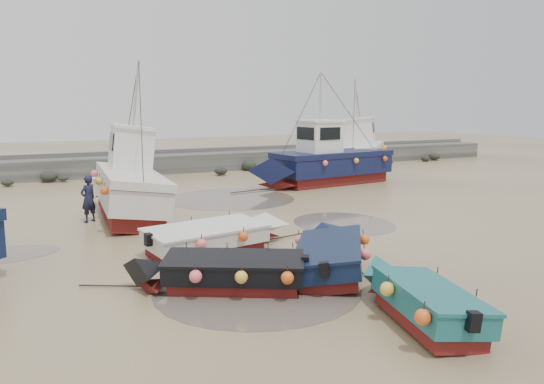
{
  "coord_description": "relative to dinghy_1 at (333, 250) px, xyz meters",
  "views": [
    {
      "loc": [
        -7.05,
        -12.85,
        4.4
      ],
      "look_at": [
        1.19,
        3.72,
        1.4
      ],
      "focal_mm": 35.0,
      "sensor_mm": 36.0,
      "label": 1
    }
  ],
  "objects": [
    {
      "name": "dinghy_5",
      "position": [
        -2.17,
        3.18,
        0.0
      ],
      "size": [
        5.92,
        2.55,
        1.43
      ],
      "rotation": [
        0.0,
        0.0,
        -1.38
      ],
      "color": "maroon",
      "rests_on": "ground"
    },
    {
      "name": "seawall",
      "position": [
        -0.57,
        23.12,
        0.08
      ],
      "size": [
        60.0,
        4.92,
        1.5
      ],
      "color": "#63635F",
      "rests_on": "ground"
    },
    {
      "name": "ground",
      "position": [
        -0.62,
        1.13,
        -0.55
      ],
      "size": [
        120.0,
        120.0,
        0.0
      ],
      "primitive_type": "plane",
      "color": "tan",
      "rests_on": "ground"
    },
    {
      "name": "cabin_boat_1",
      "position": [
        -3.58,
        9.87,
        0.81
      ],
      "size": [
        3.02,
        9.66,
        6.22
      ],
      "rotation": [
        0.0,
        0.0,
        -0.08
      ],
      "color": "maroon",
      "rests_on": "ground"
    },
    {
      "name": "puddle_b",
      "position": [
        3.53,
        4.69,
        -0.54
      ],
      "size": [
        3.67,
        3.67,
        0.01
      ],
      "primitive_type": "cylinder",
      "color": "#5E544A",
      "rests_on": "ground"
    },
    {
      "name": "dinghy_4",
      "position": [
        -3.32,
        -0.12,
        0.01
      ],
      "size": [
        5.15,
        3.35,
        1.43
      ],
      "rotation": [
        0.0,
        0.0,
        1.06
      ],
      "color": "maroon",
      "rests_on": "ground"
    },
    {
      "name": "puddle_d",
      "position": [
        1.75,
        11.67,
        -0.54
      ],
      "size": [
        6.1,
        6.1,
        0.01
      ],
      "primitive_type": "cylinder",
      "color": "#5E544A",
      "rests_on": "ground"
    },
    {
      "name": "cabin_boat_2",
      "position": [
        8.28,
        13.73,
        0.79
      ],
      "size": [
        10.33,
        3.57,
        6.22
      ],
      "rotation": [
        0.0,
        0.0,
        1.69
      ],
      "color": "maroon",
      "rests_on": "ground"
    },
    {
      "name": "dinghy_1",
      "position": [
        0.0,
        0.0,
        0.0
      ],
      "size": [
        4.18,
        5.4,
        1.43
      ],
      "rotation": [
        0.0,
        0.0,
        -0.62
      ],
      "color": "maroon",
      "rests_on": "ground"
    },
    {
      "name": "person",
      "position": [
        -5.09,
        9.26,
        -0.55
      ],
      "size": [
        0.79,
        0.72,
        1.82
      ],
      "primitive_type": "imported",
      "rotation": [
        0.0,
        0.0,
        3.71
      ],
      "color": "#191A33",
      "rests_on": "ground"
    },
    {
      "name": "cabin_boat_3",
      "position": [
        13.67,
        17.57,
        0.8
      ],
      "size": [
        7.76,
        8.47,
        6.22
      ],
      "rotation": [
        0.0,
        0.0,
        -0.73
      ],
      "color": "maroon",
      "rests_on": "ground"
    },
    {
      "name": "dinghy_2",
      "position": [
        -0.29,
        -3.7,
        0.02
      ],
      "size": [
        2.34,
        5.02,
        1.43
      ],
      "rotation": [
        0.0,
        0.0,
        -0.25
      ],
      "color": "maroon",
      "rests_on": "ground"
    },
    {
      "name": "puddle_a",
      "position": [
        -2.5,
        -0.54,
        -0.54
      ],
      "size": [
        5.07,
        5.07,
        0.01
      ],
      "primitive_type": "cylinder",
      "color": "#5E544A",
      "rests_on": "ground"
    }
  ]
}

